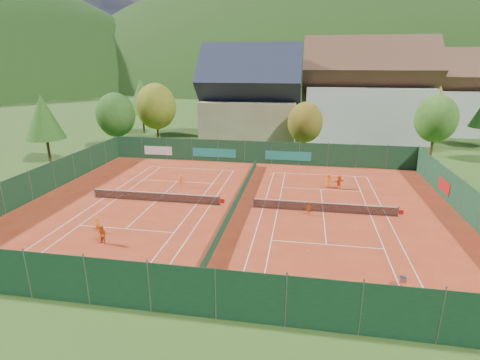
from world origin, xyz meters
name	(u,v)px	position (x,y,z in m)	size (l,w,h in m)	color
ground	(236,207)	(0.00, 0.00, -0.02)	(600.00, 600.00, 0.00)	#2A4917
clay_pad	(236,207)	(0.00, 0.00, 0.01)	(40.00, 32.00, 0.01)	#9F3017
court_markings_left	(156,201)	(-8.00, 0.00, 0.01)	(11.03, 23.83, 0.00)	white
court_markings_right	(323,212)	(8.00, 0.00, 0.01)	(11.03, 23.83, 0.00)	white
tennis_net_left	(157,197)	(-7.85, 0.00, 0.51)	(13.30, 0.10, 1.02)	#59595B
tennis_net_right	(325,207)	(8.15, 0.00, 0.51)	(13.30, 0.10, 1.02)	#59595B
court_divider	(236,202)	(0.00, 0.00, 0.50)	(0.03, 28.80, 1.00)	#143822
fence_north	(255,152)	(-0.46, 15.99, 1.47)	(40.00, 0.10, 3.00)	#163D23
fence_south	(182,291)	(0.00, -16.00, 1.50)	(40.00, 0.04, 3.00)	#12321C
fence_west	(43,180)	(-20.00, 0.00, 1.50)	(0.04, 32.00, 3.00)	#13351C
fence_east	(469,205)	(20.00, 0.05, 1.48)	(0.09, 32.00, 3.00)	#153A22
chalet	(251,102)	(-3.00, 30.00, 6.62)	(16.20, 12.00, 16.00)	tan
hotel_block_a	(365,96)	(16.00, 36.00, 7.38)	(21.60, 11.00, 17.25)	silver
hotel_block_b	(437,98)	(30.00, 44.00, 6.62)	(17.28, 10.00, 15.50)	silver
tree_west_front	(116,115)	(-22.00, 20.00, 5.39)	(5.72, 5.72, 8.69)	#4B2C1A
tree_west_mid	(156,106)	(-18.00, 26.00, 6.07)	(6.44, 6.44, 9.78)	#442E18
tree_west_back	(142,97)	(-24.00, 34.00, 6.74)	(5.60, 5.60, 10.00)	#4C351B
tree_center	(305,122)	(6.00, 22.00, 4.72)	(5.01, 5.01, 7.60)	#453018
tree_east_front	(436,119)	(24.00, 24.00, 5.39)	(5.72, 5.72, 8.69)	#4C361B
tree_west_side	(43,117)	(-28.00, 12.00, 6.06)	(5.04, 5.04, 9.00)	#4C321B
tree_east_back	(420,99)	(26.00, 40.00, 6.74)	(7.15, 7.15, 10.86)	#482919
mountain_backdrop	(336,140)	(28.54, 233.48, -39.64)	(820.00, 530.00, 242.00)	black
ball_hopper	(403,279)	(12.22, -11.28, 0.56)	(0.34, 0.34, 0.80)	slate
loose_ball_0	(127,224)	(-8.29, -5.63, 0.03)	(0.07, 0.07, 0.07)	#CCD833
loose_ball_1	(307,251)	(6.60, -7.63, 0.03)	(0.07, 0.07, 0.07)	#CCD833
loose_ball_2	(280,198)	(3.90, 2.94, 0.03)	(0.07, 0.07, 0.07)	#CCD833
loose_ball_3	(221,172)	(-3.87, 10.79, 0.03)	(0.07, 0.07, 0.07)	#CCD833
player_left_near	(98,225)	(-9.90, -7.31, 0.60)	(0.44, 0.29, 1.20)	orange
player_left_mid	(102,235)	(-8.46, -9.18, 0.74)	(0.72, 0.56, 1.48)	#D25012
player_left_far	(181,181)	(-6.92, 4.73, 0.69)	(0.89, 0.51, 1.38)	orange
player_right_near	(309,209)	(6.69, -0.97, 0.59)	(0.70, 0.29, 1.19)	#D45312
player_right_far_a	(329,181)	(8.79, 7.10, 0.79)	(0.77, 0.50, 1.57)	orange
player_right_far_b	(339,182)	(9.86, 6.98, 0.76)	(1.41, 0.45, 1.52)	#FF5216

